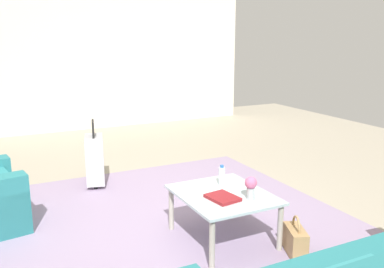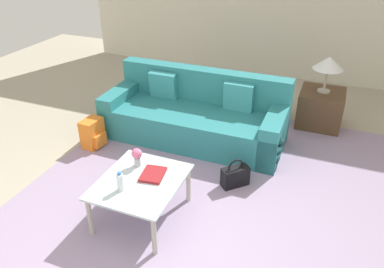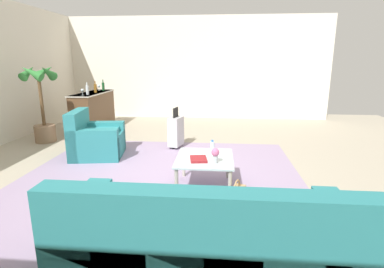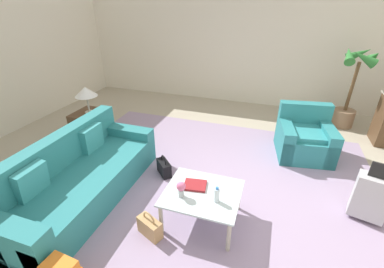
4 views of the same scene
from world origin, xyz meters
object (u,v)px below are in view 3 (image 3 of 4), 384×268
(wine_bottle_clear, at_px, (87,90))
(backpack_orange, at_px, (320,214))
(water_bottle, at_px, (212,147))
(handbag_black, at_px, (138,205))
(flower_vase, at_px, (215,154))
(wine_glass_left_of_centre, at_px, (99,86))
(potted_palm, at_px, (42,104))
(bar_console, at_px, (94,111))
(coffee_table, at_px, (205,161))
(suitcase_silver, at_px, (176,131))
(couch, at_px, (206,243))
(coffee_table_book, at_px, (198,159))
(wine_bottle_green, at_px, (103,86))
(wine_glass_leftmost, at_px, (82,91))
(wine_bottle_amber, at_px, (95,88))
(handbag_tan, at_px, (237,197))
(armchair, at_px, (94,141))

(wine_bottle_clear, bearing_deg, backpack_orange, -133.00)
(water_bottle, xyz_separation_m, wine_bottle_clear, (2.80, 3.10, 0.54))
(water_bottle, bearing_deg, handbag_black, 141.43)
(flower_vase, distance_m, wine_glass_left_of_centre, 5.46)
(handbag_black, bearing_deg, potted_palm, 43.95)
(water_bottle, distance_m, potted_palm, 4.30)
(flower_vase, bearing_deg, bar_console, 41.14)
(coffee_table, xyz_separation_m, suitcase_silver, (2.00, 0.70, -0.04))
(couch, distance_m, coffee_table, 1.81)
(coffee_table_book, xyz_separation_m, wine_bottle_green, (4.14, 2.92, 0.62))
(water_bottle, relative_size, backpack_orange, 0.51)
(wine_bottle_green, relative_size, suitcase_silver, 0.35)
(wine_glass_leftmost, relative_size, suitcase_silver, 0.18)
(couch, height_order, coffee_table, couch)
(flower_vase, xyz_separation_m, wine_bottle_amber, (3.71, 3.15, 0.51))
(wine_bottle_green, height_order, handbag_tan, wine_bottle_green)
(backpack_orange, bearing_deg, water_bottle, 44.77)
(flower_vase, height_order, wine_glass_leftmost, wine_glass_leftmost)
(flower_vase, xyz_separation_m, bar_console, (3.72, 3.25, -0.08))
(coffee_table_book, bearing_deg, potted_palm, 48.95)
(coffee_table_book, height_order, suitcase_silver, suitcase_silver)
(coffee_table_book, bearing_deg, water_bottle, -37.76)
(coffee_table, relative_size, potted_palm, 0.53)
(bar_console, distance_m, suitcase_silver, 2.83)
(bar_console, distance_m, wine_bottle_amber, 0.60)
(wine_glass_leftmost, height_order, handbag_tan, wine_glass_leftmost)
(water_bottle, distance_m, bar_console, 4.60)
(backpack_orange, bearing_deg, handbag_tan, 61.18)
(coffee_table, xyz_separation_m, handbag_black, (-0.86, 0.75, -0.27))
(wine_bottle_amber, height_order, handbag_tan, wine_bottle_amber)
(handbag_black, relative_size, potted_palm, 0.21)
(bar_console, bearing_deg, handbag_tan, -138.76)
(flower_vase, relative_size, wine_bottle_clear, 0.68)
(suitcase_silver, bearing_deg, bar_console, 57.99)
(coffee_table_book, relative_size, wine_glass_leftmost, 1.80)
(handbag_tan, height_order, potted_palm, potted_palm)
(couch, distance_m, wine_bottle_clear, 5.77)
(suitcase_silver, bearing_deg, wine_bottle_amber, 57.07)
(water_bottle, height_order, wine_bottle_green, wine_bottle_green)
(bar_console, bearing_deg, armchair, -157.18)
(bar_console, bearing_deg, backpack_orange, -135.71)
(wine_bottle_clear, distance_m, potted_palm, 1.09)
(potted_palm, bearing_deg, bar_console, -24.78)
(potted_palm, bearing_deg, wine_bottle_clear, -41.49)
(flower_vase, bearing_deg, handbag_black, 125.60)
(coffee_table, distance_m, coffee_table_book, 0.16)
(handbag_black, bearing_deg, wine_bottle_green, 24.72)
(bar_console, xyz_separation_m, wine_glass_left_of_centre, (0.60, 0.05, 0.58))
(couch, height_order, bar_console, bar_console)
(wine_bottle_clear, bearing_deg, couch, -147.19)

